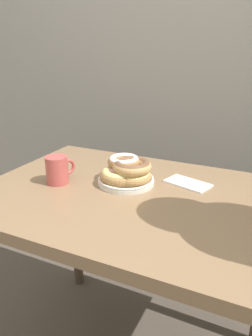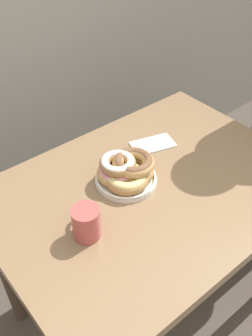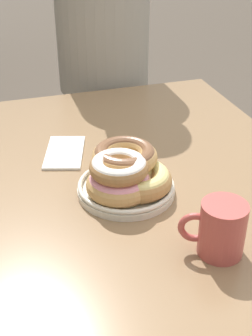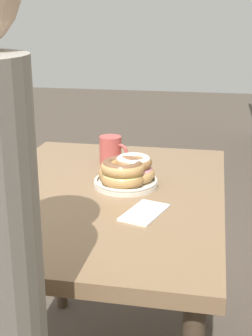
{
  "view_description": "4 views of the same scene",
  "coord_description": "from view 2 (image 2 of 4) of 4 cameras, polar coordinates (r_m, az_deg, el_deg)",
  "views": [
    {
      "loc": [
        0.42,
        -0.63,
        1.25
      ],
      "look_at": [
        -0.05,
        0.36,
        0.83
      ],
      "focal_mm": 35.0,
      "sensor_mm": 36.0,
      "label": 1
    },
    {
      "loc": [
        -0.63,
        -0.35,
        1.63
      ],
      "look_at": [
        -0.05,
        0.36,
        0.83
      ],
      "focal_mm": 40.0,
      "sensor_mm": 36.0,
      "label": 2
    },
    {
      "loc": [
        -0.83,
        0.6,
        1.33
      ],
      "look_at": [
        -0.05,
        0.36,
        0.83
      ],
      "focal_mm": 50.0,
      "sensor_mm": 36.0,
      "label": 3
    },
    {
      "loc": [
        1.32,
        0.62,
        1.29
      ],
      "look_at": [
        -0.05,
        0.36,
        0.83
      ],
      "focal_mm": 50.0,
      "sensor_mm": 36.0,
      "label": 4
    }
  ],
  "objects": [
    {
      "name": "donut_plate",
      "position": [
        1.22,
        0.01,
        -0.51
      ],
      "size": [
        0.24,
        0.24,
        0.09
      ],
      "color": "silver",
      "rests_on": "dining_table"
    },
    {
      "name": "coffee_mug",
      "position": [
        1.06,
        -6.1,
        -8.16
      ],
      "size": [
        0.08,
        0.11,
        0.1
      ],
      "color": "#B74C47",
      "rests_on": "dining_table"
    },
    {
      "name": "napkin",
      "position": [
        1.4,
        4.1,
        3.62
      ],
      "size": [
        0.18,
        0.13,
        0.01
      ],
      "color": "white",
      "rests_on": "dining_table"
    },
    {
      "name": "dining_table",
      "position": [
        1.3,
        3.69,
        -5.63
      ],
      "size": [
        1.05,
        0.75,
        0.77
      ],
      "color": "#846647",
      "rests_on": "ground_plane"
    }
  ]
}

